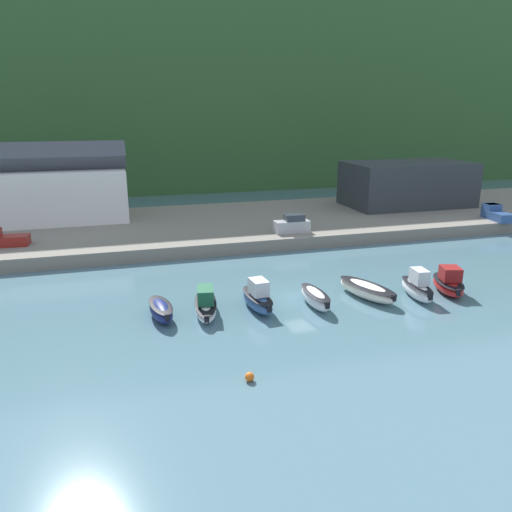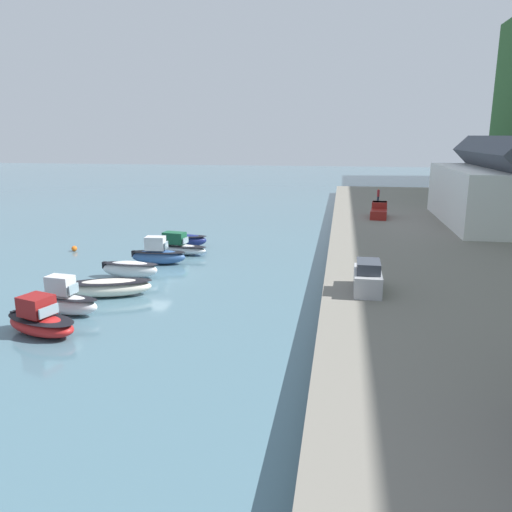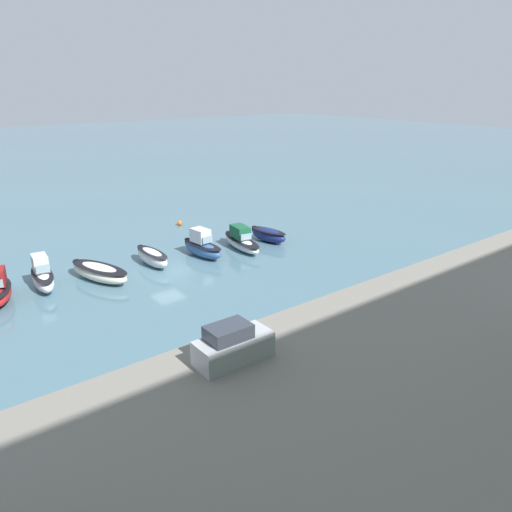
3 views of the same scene
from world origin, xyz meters
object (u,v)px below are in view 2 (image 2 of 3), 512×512
moored_boat_3 (130,269)px  moored_boat_4 (109,287)px  person_on_quay (378,195)px  mooring_buoy_1 (74,248)px  moored_boat_0 (186,240)px  dog_on_quay (375,206)px  parked_car_1 (368,278)px  moored_boat_1 (177,246)px  moored_boat_6 (40,321)px  pickup_truck_0 (379,211)px  moored_boat_2 (158,254)px  moored_boat_5 (64,300)px

moored_boat_3 → moored_boat_4: (5.04, 0.56, -0.06)m
person_on_quay → mooring_buoy_1: bearing=-43.7°
moored_boat_0 → mooring_buoy_1: moored_boat_0 is taller
moored_boat_3 → moored_boat_0: bearing=174.5°
moored_boat_3 → dog_on_quay: 41.41m
parked_car_1 → moored_boat_1: bearing=143.3°
moored_boat_6 → person_on_quay: size_ratio=2.56×
moored_boat_6 → dog_on_quay: (-47.53, 22.47, 1.03)m
moored_boat_1 → moored_boat_6: moored_boat_6 is taller
moored_boat_4 → pickup_truck_0: pickup_truck_0 is taller
moored_boat_6 → mooring_buoy_1: 23.09m
mooring_buoy_1 → moored_boat_2: bearing=71.0°
moored_boat_5 → dog_on_quay: (-44.05, 22.92, 0.93)m
moored_boat_3 → moored_boat_2: bearing=170.4°
moored_boat_1 → mooring_buoy_1: 10.99m
moored_boat_0 → moored_boat_2: (7.73, -0.28, 0.24)m
moored_boat_3 → moored_boat_6: moored_boat_6 is taller
moored_boat_6 → parked_car_1: 21.03m
moored_boat_6 → mooring_buoy_1: moored_boat_6 is taller
moored_boat_2 → moored_boat_4: moored_boat_2 is taller
dog_on_quay → pickup_truck_0: bearing=-79.4°
person_on_quay → mooring_buoy_1: size_ratio=3.78×
moored_boat_3 → parked_car_1: parked_car_1 is taller
moored_boat_2 → moored_boat_6: 17.39m
moored_boat_4 → moored_boat_5: 4.30m
dog_on_quay → moored_boat_1: bearing=-118.4°
moored_boat_0 → moored_boat_3: bearing=-11.7°
moored_boat_1 → moored_boat_2: size_ratio=1.24×
parked_car_1 → moored_boat_0: bearing=137.2°
parked_car_1 → pickup_truck_0: size_ratio=0.86×
moored_boat_1 → moored_boat_5: 18.18m
moored_boat_1 → mooring_buoy_1: (0.58, -10.97, -0.51)m
moored_boat_5 → person_on_quay: person_on_quay is taller
moored_boat_0 → moored_boat_2: size_ratio=0.88×
moored_boat_5 → moored_boat_6: moored_boat_5 is taller
moored_boat_4 → moored_boat_5: size_ratio=1.29×
moored_boat_2 → moored_boat_3: bearing=-14.1°
moored_boat_2 → moored_boat_5: moored_boat_5 is taller
person_on_quay → dog_on_quay: (7.90, -0.89, -0.64)m
moored_boat_3 → moored_boat_4: bearing=5.4°
pickup_truck_0 → moored_boat_3: bearing=-123.7°
dog_on_quay → parked_car_1: bearing=-83.5°
moored_boat_3 → pickup_truck_0: 35.22m
parked_car_1 → dog_on_quay: size_ratio=4.78×
moored_boat_4 → pickup_truck_0: 38.94m
mooring_buoy_1 → pickup_truck_0: bearing=120.5°
moored_boat_2 → parked_car_1: bearing=56.9°
moored_boat_0 → moored_boat_2: moored_boat_2 is taller
moored_boat_6 → dog_on_quay: moored_boat_6 is taller
moored_boat_1 → moored_boat_2: bearing=3.4°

